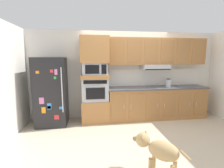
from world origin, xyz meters
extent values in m
plane|color=beige|center=(0.00, 0.00, 0.00)|extent=(9.60, 9.60, 0.00)
cube|color=silver|center=(0.00, 1.11, 1.25)|extent=(6.20, 0.12, 2.50)
cube|color=silver|center=(-2.80, 0.00, 1.25)|extent=(0.12, 7.10, 2.50)
cube|color=black|center=(-2.04, 0.68, 0.88)|extent=(0.76, 0.70, 1.76)
cylinder|color=silver|center=(-1.71, 0.31, 0.98)|extent=(0.02, 0.02, 1.10)
cube|color=pink|center=(-2.20, 0.33, 0.73)|extent=(0.11, 0.01, 0.16)
cube|color=pink|center=(-1.84, 0.33, 1.41)|extent=(0.07, 0.01, 0.13)
cube|color=#337FDB|center=(-1.77, 0.33, 0.53)|extent=(0.08, 0.01, 0.07)
cube|color=red|center=(-1.93, 0.33, 1.44)|extent=(0.07, 0.01, 0.07)
cube|color=orange|center=(-2.25, 0.33, 1.42)|extent=(0.08, 0.01, 0.06)
cube|color=#337FDB|center=(-2.03, 0.33, 0.59)|extent=(0.10, 0.01, 0.16)
cube|color=green|center=(-1.86, 0.33, 1.28)|extent=(0.05, 0.01, 0.06)
cube|color=orange|center=(-2.17, 0.33, 0.50)|extent=(0.09, 0.01, 0.15)
cube|color=red|center=(-1.88, 0.33, 0.30)|extent=(0.11, 0.01, 0.11)
cube|color=black|center=(-2.04, 0.33, 0.56)|extent=(0.08, 0.01, 0.07)
cube|color=#A8703D|center=(-0.91, 0.75, 0.30)|extent=(0.74, 0.62, 0.60)
cube|color=#A8AAAF|center=(-0.91, 0.75, 0.90)|extent=(0.70, 0.58, 0.60)
cube|color=black|center=(-0.91, 0.45, 0.84)|extent=(0.49, 0.01, 0.30)
cube|color=black|center=(-0.91, 0.45, 1.14)|extent=(0.59, 0.01, 0.09)
cylinder|color=#A8AAAF|center=(-0.91, 0.43, 1.03)|extent=(0.56, 0.02, 0.02)
cube|color=#A8703D|center=(-0.91, 0.75, 1.25)|extent=(0.74, 0.62, 0.10)
cube|color=#A8AAAF|center=(-0.91, 0.75, 1.46)|extent=(0.64, 0.53, 0.32)
cube|color=black|center=(-0.98, 0.48, 1.46)|extent=(0.35, 0.01, 0.22)
cube|color=black|center=(-0.68, 0.48, 1.46)|extent=(0.13, 0.01, 0.24)
cube|color=#A8703D|center=(-0.91, 0.75, 1.96)|extent=(0.74, 0.62, 0.68)
cube|color=#A8703D|center=(0.88, 0.75, 0.44)|extent=(2.84, 0.60, 0.88)
cube|color=#9A6738|center=(-0.30, 0.44, 0.46)|extent=(0.40, 0.01, 0.70)
cylinder|color=#BCBCC1|center=(-0.16, 0.43, 0.46)|extent=(0.01, 0.01, 0.12)
cube|color=#9A6738|center=(0.17, 0.44, 0.46)|extent=(0.40, 0.01, 0.70)
cylinder|color=#BCBCC1|center=(0.03, 0.43, 0.46)|extent=(0.01, 0.01, 0.12)
cube|color=#9A6738|center=(0.65, 0.44, 0.46)|extent=(0.40, 0.01, 0.70)
cylinder|color=#BCBCC1|center=(0.79, 0.43, 0.46)|extent=(0.01, 0.01, 0.12)
cube|color=#9A6738|center=(1.12, 0.44, 0.46)|extent=(0.40, 0.01, 0.70)
cylinder|color=#BCBCC1|center=(0.98, 0.43, 0.46)|extent=(0.01, 0.01, 0.12)
cube|color=#9A6738|center=(1.59, 0.44, 0.46)|extent=(0.40, 0.01, 0.70)
cylinder|color=#BCBCC1|center=(1.74, 0.43, 0.46)|extent=(0.01, 0.01, 0.12)
cube|color=#9A6738|center=(2.07, 0.44, 0.46)|extent=(0.40, 0.01, 0.70)
cylinder|color=#BCBCC1|center=(1.93, 0.43, 0.46)|extent=(0.01, 0.01, 0.12)
cube|color=#4C4C51|center=(0.88, 0.75, 0.90)|extent=(2.88, 0.64, 0.04)
cube|color=silver|center=(0.88, 1.04, 1.17)|extent=(2.88, 0.02, 0.50)
cube|color=#A8703D|center=(0.88, 0.88, 1.93)|extent=(2.84, 0.34, 0.74)
cube|color=#A8AAAF|center=(0.81, 0.81, 1.49)|extent=(0.76, 0.48, 0.14)
cube|color=black|center=(0.81, 0.59, 1.43)|extent=(0.72, 0.04, 0.02)
cube|color=#9A6738|center=(-0.30, 0.70, 1.93)|extent=(0.40, 0.01, 0.63)
cube|color=#9A6738|center=(0.17, 0.70, 1.93)|extent=(0.40, 0.01, 0.63)
cube|color=#9A6738|center=(0.65, 0.70, 1.93)|extent=(0.40, 0.01, 0.63)
cube|color=#9A6738|center=(1.12, 0.70, 1.93)|extent=(0.40, 0.01, 0.63)
cube|color=#9A6738|center=(1.59, 0.70, 1.93)|extent=(0.40, 0.01, 0.63)
cube|color=#9A6738|center=(2.07, 0.70, 1.93)|extent=(0.40, 0.01, 0.63)
cylinder|color=blue|center=(1.49, 0.80, 0.93)|extent=(0.07, 0.10, 0.03)
cylinder|color=silver|center=(1.59, 0.85, 0.93)|extent=(0.06, 0.11, 0.01)
cylinder|color=#A8AAAF|center=(1.19, 0.70, 1.03)|extent=(0.17, 0.17, 0.22)
cylinder|color=black|center=(1.19, 0.70, 1.15)|extent=(0.10, 0.10, 0.02)
ellipsoid|color=tan|center=(-0.01, -1.58, 0.40)|extent=(0.52, 0.51, 0.28)
sphere|color=tan|center=(-0.25, -1.36, 0.47)|extent=(0.23, 0.23, 0.23)
ellipsoid|color=olive|center=(-0.33, -1.29, 0.45)|extent=(0.15, 0.15, 0.08)
cone|color=tan|center=(-0.29, -1.43, 0.57)|extent=(0.06, 0.06, 0.07)
cone|color=tan|center=(-0.19, -1.31, 0.57)|extent=(0.06, 0.06, 0.07)
cylinder|color=tan|center=(0.22, -1.78, 0.42)|extent=(0.15, 0.14, 0.13)
cylinder|color=tan|center=(-0.17, -1.53, 0.13)|extent=(0.06, 0.06, 0.26)
cylinder|color=tan|center=(-0.07, -1.42, 0.13)|extent=(0.06, 0.06, 0.26)
cylinder|color=tan|center=(0.16, -1.63, 0.13)|extent=(0.06, 0.06, 0.26)
camera|label=1|loc=(-1.06, -3.66, 1.73)|focal=26.12mm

